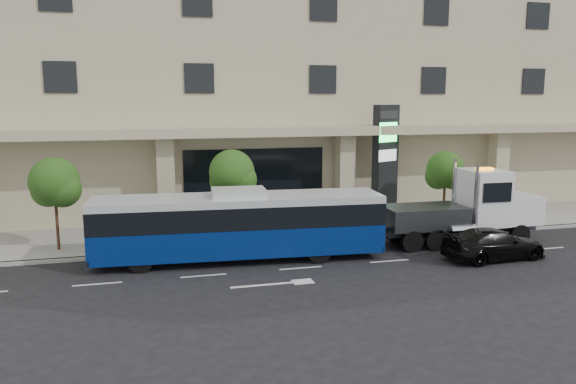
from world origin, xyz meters
name	(u,v)px	position (x,y,z in m)	size (l,w,h in m)	color
ground	(291,258)	(0.00, 0.00, 0.00)	(120.00, 120.00, 0.00)	black
sidewalk	(266,231)	(0.00, 5.00, 0.07)	(120.00, 6.00, 0.15)	gray
curb	(280,245)	(0.00, 2.00, 0.07)	(120.00, 0.30, 0.15)	gray
convention_center	(232,53)	(0.00, 15.42, 9.97)	(60.00, 17.60, 20.00)	#B6AB88
tree_left	(55,185)	(-9.97, 3.59, 3.11)	(2.27, 2.20, 4.22)	#422B19
tree_mid	(232,176)	(-1.97, 3.59, 3.26)	(2.28, 2.20, 4.38)	#422B19
tree_right	(446,172)	(9.53, 3.59, 3.04)	(2.10, 2.00, 4.04)	#422B19
city_bus	(239,224)	(-2.24, 0.35, 1.59)	(12.52, 3.48, 3.13)	black
tow_truck	(468,209)	(8.95, 0.45, 1.65)	(8.81, 2.39, 4.01)	#2D3033
black_sedan	(494,244)	(8.51, -2.34, 0.68)	(1.90, 4.68, 1.36)	black
signage_pylon	(385,162)	(7.10, 6.00, 3.42)	(1.69, 1.19, 6.45)	black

